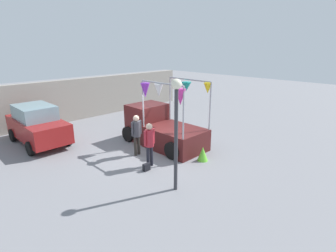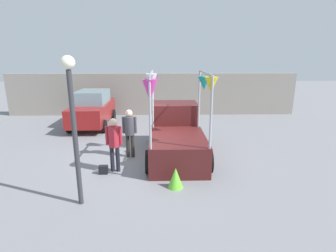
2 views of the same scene
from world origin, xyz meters
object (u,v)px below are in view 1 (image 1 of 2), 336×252
(person_customer, at_px, (149,141))
(handbag, at_px, (146,167))
(vendor_truck, at_px, (160,127))
(parked_car, at_px, (37,125))
(person_vendor, at_px, (137,131))
(folded_kite_bundle_lime, at_px, (203,154))
(street_lamp, at_px, (176,120))

(person_customer, bearing_deg, handbag, -150.26)
(vendor_truck, bearing_deg, parked_car, 134.96)
(person_vendor, xyz_separation_m, folded_kite_bundle_lime, (1.55, -2.40, -0.79))
(person_customer, distance_m, handbag, 1.02)
(parked_car, xyz_separation_m, street_lamp, (1.58, -7.70, 1.47))
(vendor_truck, xyz_separation_m, street_lamp, (-2.60, -3.50, 1.57))
(street_lamp, bearing_deg, parked_car, 101.63)
(parked_car, distance_m, person_customer, 6.15)
(person_vendor, bearing_deg, person_customer, -105.80)
(vendor_truck, distance_m, parked_car, 5.93)
(person_vendor, relative_size, folded_kite_bundle_lime, 2.99)
(vendor_truck, height_order, folded_kite_bundle_lime, vendor_truck)
(street_lamp, bearing_deg, vendor_truck, 53.38)
(street_lamp, bearing_deg, folded_kite_bundle_lime, 17.43)
(vendor_truck, height_order, person_customer, vendor_truck)
(handbag, bearing_deg, street_lamp, -96.73)
(parked_car, relative_size, handbag, 14.29)
(street_lamp, height_order, folded_kite_bundle_lime, street_lamp)
(parked_car, bearing_deg, handbag, -73.33)
(person_customer, xyz_separation_m, street_lamp, (-0.55, -1.93, 1.34))
(parked_car, distance_m, person_vendor, 5.17)
(street_lamp, bearing_deg, handbag, 83.27)
(vendor_truck, xyz_separation_m, parked_car, (-4.19, 4.19, 0.10))
(person_vendor, bearing_deg, street_lamp, -105.94)
(person_vendor, bearing_deg, parked_car, 118.78)
(person_vendor, bearing_deg, folded_kite_bundle_lime, -57.08)
(handbag, distance_m, street_lamp, 2.87)
(parked_car, relative_size, folded_kite_bundle_lime, 6.67)
(parked_car, relative_size, person_vendor, 2.23)
(folded_kite_bundle_lime, bearing_deg, person_vendor, 122.92)
(person_customer, bearing_deg, folded_kite_bundle_lime, -31.30)
(person_customer, distance_m, folded_kite_bundle_lime, 2.36)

